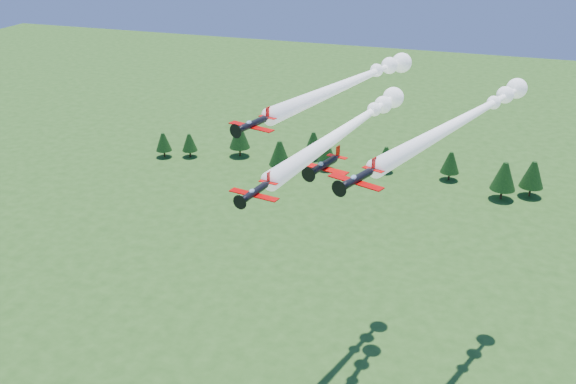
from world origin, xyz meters
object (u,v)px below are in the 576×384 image
(plane_slot, at_px, (324,165))
(plane_right, at_px, (469,116))
(plane_lead, at_px, (353,124))
(plane_left, at_px, (356,80))

(plane_slot, bearing_deg, plane_right, 61.66)
(plane_lead, relative_size, plane_slot, 5.72)
(plane_left, bearing_deg, plane_right, 10.95)
(plane_left, bearing_deg, plane_slot, -72.06)
(plane_lead, height_order, plane_right, plane_right)
(plane_right, bearing_deg, plane_lead, -133.20)
(plane_left, height_order, plane_slot, plane_left)
(plane_right, xyz_separation_m, plane_slot, (-18.40, -19.32, -3.34))
(plane_right, bearing_deg, plane_slot, -113.30)
(plane_lead, distance_m, plane_slot, 11.41)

